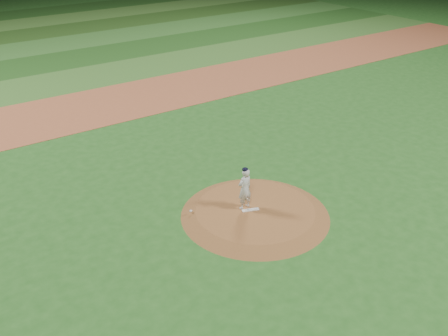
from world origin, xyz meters
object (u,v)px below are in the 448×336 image
at_px(pitching_rubber, 251,210).
at_px(rosin_bag, 191,211).
at_px(pitchers_mound, 255,212).
at_px(pitcher_on_mound, 245,188).

height_order(pitching_rubber, rosin_bag, rosin_bag).
height_order(pitchers_mound, pitcher_on_mound, pitcher_on_mound).
bearing_deg(pitcher_on_mound, rosin_bag, 152.61).
bearing_deg(pitchers_mound, rosin_bag, 149.20).
xyz_separation_m(pitchers_mound, pitcher_on_mound, (-0.28, 0.30, 0.95)).
xyz_separation_m(rosin_bag, pitcher_on_mound, (1.76, -0.91, 0.79)).
bearing_deg(rosin_bag, pitcher_on_mound, -27.39).
xyz_separation_m(pitching_rubber, pitcher_on_mound, (-0.09, 0.26, 0.81)).
xyz_separation_m(pitchers_mound, rosin_bag, (-2.03, 1.21, 0.16)).
height_order(rosin_bag, pitcher_on_mound, pitcher_on_mound).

